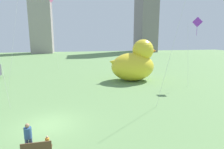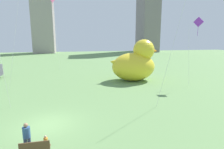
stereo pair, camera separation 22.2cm
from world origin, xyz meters
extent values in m
plane|color=#678E54|center=(0.00, 0.00, 0.00)|extent=(140.00, 140.00, 0.00)
cube|color=brown|center=(-0.12, -3.76, 0.42)|extent=(1.60, 0.52, 0.06)
cube|color=brown|center=(-0.11, -3.95, 0.68)|extent=(1.58, 0.13, 0.45)
cylinder|color=#38476B|center=(-0.75, -3.26, 0.42)|extent=(0.19, 0.19, 0.83)
cylinder|color=#38476B|center=(-0.54, -3.26, 0.42)|extent=(0.19, 0.19, 0.83)
cylinder|color=#33598C|center=(-0.64, -3.26, 1.15)|extent=(0.42, 0.42, 0.63)
sphere|color=#A87C5B|center=(-0.64, -3.26, 1.58)|extent=(0.24, 0.24, 0.24)
cylinder|color=silver|center=(0.33, -3.44, 0.23)|extent=(0.11, 0.11, 0.47)
cylinder|color=silver|center=(0.45, -3.44, 0.23)|extent=(0.11, 0.11, 0.47)
cylinder|color=gold|center=(0.39, -3.44, 0.64)|extent=(0.23, 0.23, 0.35)
sphere|color=#D8AD8C|center=(0.39, -3.44, 0.88)|extent=(0.14, 0.14, 0.14)
ellipsoid|color=yellow|center=(10.37, 12.97, 2.05)|extent=(6.30, 4.65, 4.11)
sphere|color=yellow|center=(11.87, 12.97, 4.48)|extent=(3.07, 3.07, 3.07)
cone|color=orange|center=(13.25, 12.97, 4.33)|extent=(1.38, 1.38, 1.38)
cone|color=yellow|center=(7.63, 12.97, 2.74)|extent=(1.88, 1.64, 1.98)
cube|color=#9E938C|center=(-10.00, 65.92, 10.86)|extent=(7.87, 6.96, 21.71)
cube|color=gray|center=(32.00, 65.95, 18.97)|extent=(6.86, 11.50, 37.94)
cylinder|color=silver|center=(-4.98, 12.24, 7.64)|extent=(2.22, 2.48, 15.29)
cylinder|color=silver|center=(16.73, 9.17, 4.11)|extent=(0.42, 1.78, 8.23)
cube|color=purple|center=(17.61, 8.97, 8.22)|extent=(0.91, 0.97, 1.27)
cylinder|color=purple|center=(17.61, 8.97, 7.32)|extent=(0.04, 0.04, 1.60)
cylinder|color=silver|center=(10.83, 2.19, 5.89)|extent=(2.89, 0.26, 11.78)
cylinder|color=silver|center=(-1.33, 24.14, 6.51)|extent=(0.51, 0.90, 13.02)
cylinder|color=pink|center=(-1.77, 24.38, 12.12)|extent=(0.04, 0.04, 1.60)
camera|label=1|loc=(2.09, -13.92, 6.45)|focal=31.01mm
camera|label=2|loc=(2.31, -13.96, 6.45)|focal=31.01mm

